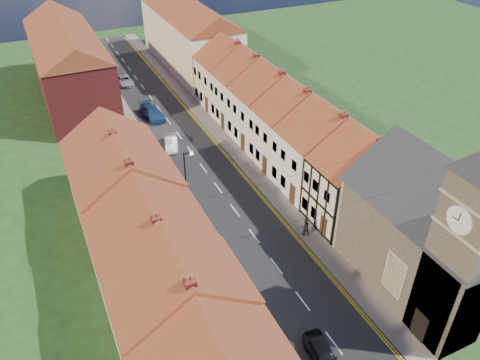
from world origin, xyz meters
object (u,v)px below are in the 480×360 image
Objects in this scene: church at (445,226)px; car_near at (323,355)px; car_far at (152,113)px; pedestrian_left at (276,343)px; pedestrian_right at (305,227)px; car_mid at (171,142)px; lamppost at (186,178)px; car_distant at (124,80)px.

church is 3.98× the size of car_near.
pedestrian_left is (-2.36, -36.68, 0.21)m from car_far.
pedestrian_right is (-5.35, 8.97, -4.93)m from church.
car_mid is 2.47× the size of pedestrian_left.
pedestrian_right is at bearing -86.08° from car_far.
pedestrian_left reaches higher than car_near.
car_distant is (1.74, 32.11, -2.96)m from lamppost.
lamppost reaches higher than car_near.
lamppost is at bearing -84.44° from car_mid.
lamppost is 3.61× the size of pedestrian_right.
car_mid is at bearing 98.57° from car_near.
pedestrian_left is 0.97× the size of pedestrian_right.
lamppost reaches higher than pedestrian_right.
car_mid is 8.18m from car_far.
car_near is at bearing -97.42° from car_far.
pedestrian_left is at bearing -93.86° from car_distant.
car_distant is at bearing 107.10° from car_mid.
pedestrian_left is at bearing 65.77° from pedestrian_right.
car_distant is (-0.39, 20.51, -0.07)m from car_mid.
pedestrian_right reaches higher than car_near.
pedestrian_left is at bearing -179.00° from church.
car_distant is 2.60× the size of pedestrian_left.
car_near is at bearing -91.12° from car_distant.
car_near is 0.78× the size of car_far.
car_far is at bearing 93.16° from pedestrian_left.
pedestrian_right is at bearing -57.58° from car_mid.
church is 3.09× the size of car_far.
car_mid is (-0.18, 30.46, 0.00)m from car_near.
car_near is 2.30× the size of pedestrian_right.
pedestrian_right reaches higher than car_distant.
church reaches higher than car_mid.
pedestrian_right is at bearing 120.80° from church.
lamppost is 1.43× the size of car_distant.
lamppost is at bearing 96.67° from pedestrian_left.
car_near is 0.96× the size of car_mid.
pedestrian_right is (5.51, 11.16, 0.30)m from car_near.
pedestrian_right is at bearing 71.96° from car_near.
lamppost is 20.11m from car_far.
car_mid is (-11.04, 28.27, -5.22)m from church.
lamppost is 12.14m from car_mid.
lamppost is at bearing -28.25° from pedestrian_right.
car_near is at bearing 80.03° from pedestrian_right.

